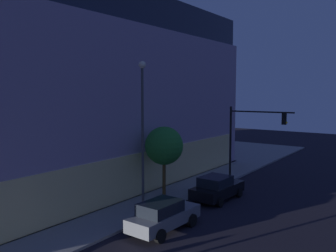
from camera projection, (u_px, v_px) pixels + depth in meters
modern_building at (27, 94)px, 32.87m from camera, size 31.58×27.44×14.78m
traffic_light_far_corner at (250, 130)px, 29.60m from camera, size 0.58×5.30×6.09m
street_lamp_sidewalk at (143, 120)px, 21.74m from camera, size 0.44×0.44×9.14m
sidewalk_tree at (164, 146)px, 24.87m from camera, size 2.67×2.67×4.93m
car_grey at (163, 215)px, 19.19m from camera, size 4.57×2.06×1.68m
car_black at (217, 188)px, 24.87m from camera, size 4.53×2.28×1.67m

